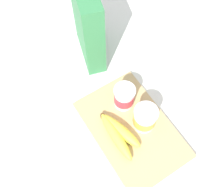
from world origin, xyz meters
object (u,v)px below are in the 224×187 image
yogurt_cup_back (145,118)px  banana_bunch (118,134)px  cutting_board (132,129)px  cereal_box (88,25)px  yogurt_cup_front (124,97)px

yogurt_cup_back → banana_bunch: size_ratio=0.51×
cutting_board → yogurt_cup_back: (0.01, 0.04, 0.05)m
cutting_board → banana_bunch: 0.05m
banana_bunch → cutting_board: bearing=86.0°
cereal_box → banana_bunch: 0.36m
cutting_board → banana_bunch: bearing=-94.0°
banana_bunch → yogurt_cup_back: bearing=84.2°
cutting_board → banana_bunch: size_ratio=1.98×
cutting_board → yogurt_cup_back: size_ratio=3.92×
cutting_board → yogurt_cup_front: 0.11m
cutting_board → cereal_box: (-0.33, 0.05, 0.14)m
cereal_box → banana_bunch: size_ratio=1.66×
cereal_box → banana_bunch: cereal_box is taller
yogurt_cup_back → banana_bunch: (-0.01, -0.09, -0.03)m
yogurt_cup_back → banana_bunch: yogurt_cup_back is taller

